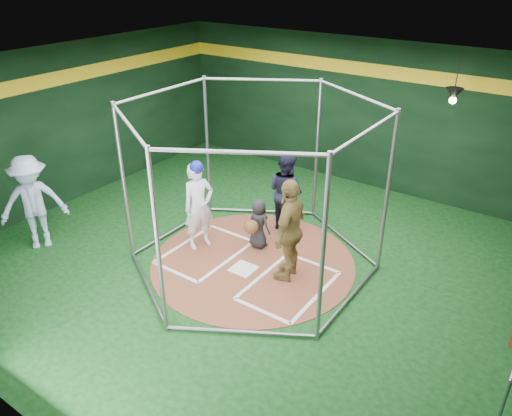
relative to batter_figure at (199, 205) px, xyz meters
The scene contains 12 objects.
room_shell 1.47m from the batter_figure, ahead, with size 10.10×9.10×3.53m.
clay_disc 1.49m from the batter_figure, ahead, with size 3.80×3.80×0.01m, color brown.
home_plate 1.50m from the batter_figure, ahead, with size 0.43×0.43×0.01m, color white.
batter_box_left 0.93m from the batter_figure, 31.58° to the right, with size 1.17×1.77×0.01m.
batter_box_right 2.32m from the batter_figure, ahead, with size 1.17×1.77×0.01m.
batting_cage 1.34m from the batter_figure, ahead, with size 4.05×4.67×3.00m.
pendant_lamp_near 5.35m from the batter_figure, 47.48° to the left, with size 0.34×0.34×0.90m.
batter_figure is the anchor object (origin of this frame).
visitor_leopard 1.97m from the batter_figure, ahead, with size 1.10×0.46×1.88m, color tan.
catcher_figure 1.19m from the batter_figure, 31.92° to the left, with size 0.53×0.58×1.00m.
umpire 1.84m from the batter_figure, 57.81° to the left, with size 0.81×0.63×1.66m, color black.
bystander_blue 3.15m from the batter_figure, 144.98° to the right, with size 1.22×0.70×1.89m, color #A8BBDE.
Camera 1 is at (4.55, -6.39, 5.18)m, focal length 35.00 mm.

